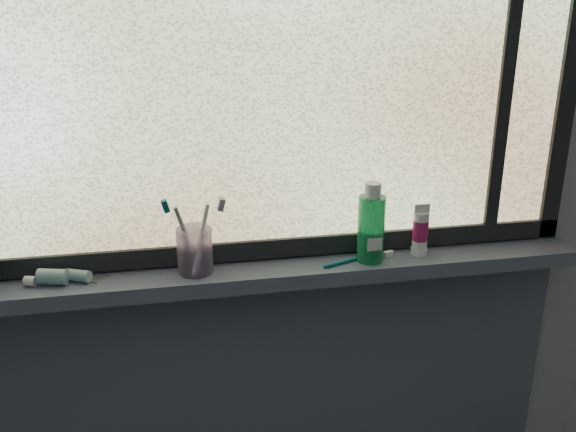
# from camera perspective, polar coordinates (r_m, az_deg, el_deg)

# --- Properties ---
(wall_back) EXTENTS (3.00, 0.01, 2.50)m
(wall_back) POSITION_cam_1_polar(r_m,az_deg,el_deg) (1.62, -1.54, 4.10)
(wall_back) COLOR #9EA3A8
(wall_back) RESTS_ON ground
(windowsill) EXTENTS (1.62, 0.14, 0.04)m
(windowsill) POSITION_cam_1_polar(r_m,az_deg,el_deg) (1.64, -1.02, -5.05)
(windowsill) COLOR #4D5366
(windowsill) RESTS_ON wall_back
(sill_apron) EXTENTS (1.62, 0.02, 0.98)m
(sill_apron) POSITION_cam_1_polar(r_m,az_deg,el_deg) (1.96, -1.23, -17.91)
(sill_apron) COLOR #4D5366
(sill_apron) RESTS_ON floor
(window_pane) EXTENTS (1.50, 0.01, 1.00)m
(window_pane) POSITION_cam_1_polar(r_m,az_deg,el_deg) (1.54, -1.49, 13.90)
(window_pane) COLOR silver
(window_pane) RESTS_ON wall_back
(frame_bottom) EXTENTS (1.60, 0.03, 0.05)m
(frame_bottom) POSITION_cam_1_polar(r_m,az_deg,el_deg) (1.66, -1.32, -2.79)
(frame_bottom) COLOR black
(frame_bottom) RESTS_ON windowsill
(frame_right) EXTENTS (0.05, 0.03, 1.10)m
(frame_right) POSITION_cam_1_polar(r_m,az_deg,el_deg) (1.83, 23.91, 13.26)
(frame_right) COLOR black
(frame_right) RESTS_ON wall_back
(frame_mullion) EXTENTS (0.03, 0.03, 1.00)m
(frame_mullion) POSITION_cam_1_polar(r_m,az_deg,el_deg) (1.74, 19.01, 13.58)
(frame_mullion) COLOR black
(frame_mullion) RESTS_ON wall_back
(toothpaste_tube) EXTENTS (0.22, 0.11, 0.04)m
(toothpaste_tube) POSITION_cam_1_polar(r_m,az_deg,el_deg) (1.62, -19.41, -5.05)
(toothpaste_tube) COLOR silver
(toothpaste_tube) RESTS_ON windowsill
(toothbrush_cup) EXTENTS (0.09, 0.09, 0.11)m
(toothbrush_cup) POSITION_cam_1_polar(r_m,az_deg,el_deg) (1.59, -8.29, -3.06)
(toothbrush_cup) COLOR #C6A7DD
(toothbrush_cup) RESTS_ON windowsill
(toothbrush_lying) EXTENTS (0.21, 0.09, 0.01)m
(toothbrush_lying) POSITION_cam_1_polar(r_m,az_deg,el_deg) (1.66, 5.79, -3.78)
(toothbrush_lying) COLOR #0B5D6A
(toothbrush_lying) RESTS_ON windowsill
(mouthwash_bottle) EXTENTS (0.09, 0.09, 0.17)m
(mouthwash_bottle) POSITION_cam_1_polar(r_m,az_deg,el_deg) (1.63, 7.42, -0.56)
(mouthwash_bottle) COLOR #1E9D5A
(mouthwash_bottle) RESTS_ON windowsill
(cream_tube) EXTENTS (0.05, 0.05, 0.10)m
(cream_tube) POSITION_cam_1_polar(r_m,az_deg,el_deg) (1.70, 11.71, -1.04)
(cream_tube) COLOR silver
(cream_tube) RESTS_ON windowsill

